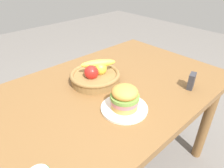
% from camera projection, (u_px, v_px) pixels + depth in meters
% --- Properties ---
extents(dining_table, '(1.40, 0.90, 0.75)m').
position_uv_depth(dining_table, '(109.00, 101.00, 1.19)').
color(dining_table, brown).
rests_on(dining_table, ground_plane).
extents(plate, '(0.23, 0.23, 0.01)m').
position_uv_depth(plate, '(124.00, 108.00, 0.97)').
color(plate, silver).
rests_on(plate, dining_table).
extents(sandwich, '(0.14, 0.14, 0.12)m').
position_uv_depth(sandwich, '(125.00, 97.00, 0.93)').
color(sandwich, tan).
rests_on(sandwich, plate).
extents(fruit_basket, '(0.29, 0.29, 0.14)m').
position_uv_depth(fruit_basket, '(95.00, 75.00, 1.16)').
color(fruit_basket, olive).
rests_on(fruit_basket, dining_table).
extents(napkin_holder, '(0.07, 0.05, 0.09)m').
position_uv_depth(napkin_holder, '(191.00, 81.00, 1.11)').
color(napkin_holder, '#333338').
rests_on(napkin_holder, dining_table).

